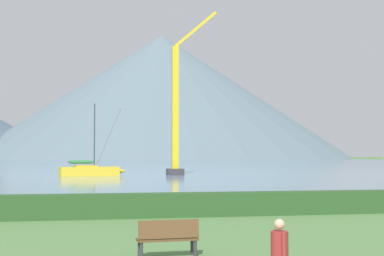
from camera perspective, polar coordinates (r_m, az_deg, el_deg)
name	(u,v)px	position (r m, az deg, el deg)	size (l,w,h in m)	color
harbor_water	(64,164)	(149.18, -12.84, -3.61)	(320.00, 246.00, 0.00)	slate
sailboat_slip_2	(90,171)	(67.92, -10.30, -4.26)	(8.11, 3.48, 8.64)	gold
park_bench_under_tree	(168,236)	(14.21, -2.46, -10.93)	(1.55, 0.57, 0.95)	brown
person_seated_viewer	(280,247)	(11.82, 8.87, -11.81)	(0.36, 0.57, 1.25)	#2D3347
dock_crane	(176,117)	(69.80, -1.58, 1.12)	(6.31, 2.00, 20.72)	#333338
distant_hill_central_peak	(161,97)	(364.53, -3.12, 3.20)	(238.89, 238.89, 79.90)	slate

